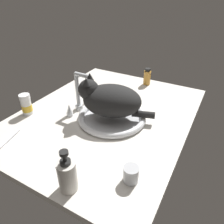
# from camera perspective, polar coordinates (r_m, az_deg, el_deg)

# --- Properties ---
(countertop) EXTENTS (1.03, 0.81, 0.03)m
(countertop) POSITION_cam_1_polar(r_m,az_deg,el_deg) (1.09, -1.55, -0.95)
(countertop) COLOR silver
(countertop) RESTS_ON ground
(sink_basin) EXTENTS (0.33, 0.33, 0.03)m
(sink_basin) POSITION_cam_1_polar(r_m,az_deg,el_deg) (1.03, -0.00, -1.28)
(sink_basin) COLOR white
(sink_basin) RESTS_ON countertop
(faucet) EXTENTS (0.19, 0.11, 0.21)m
(faucet) POSITION_cam_1_polar(r_m,az_deg,el_deg) (1.09, -8.86, 4.39)
(faucet) COLOR silver
(faucet) RESTS_ON countertop
(cat) EXTENTS (0.27, 0.36, 0.19)m
(cat) POSITION_cam_1_polar(r_m,az_deg,el_deg) (0.98, -0.98, 3.42)
(cat) COLOR black
(cat) RESTS_ON sink_basin
(metal_jar) EXTENTS (0.05, 0.05, 0.06)m
(metal_jar) POSITION_cam_1_polar(r_m,az_deg,el_deg) (0.73, 5.13, -16.40)
(metal_jar) COLOR #B2B5BA
(metal_jar) RESTS_ON countertop
(soap_pump_bottle) EXTENTS (0.06, 0.06, 0.16)m
(soap_pump_bottle) POSITION_cam_1_polar(r_m,az_deg,el_deg) (0.70, -11.96, -16.35)
(soap_pump_bottle) COLOR silver
(soap_pump_bottle) RESTS_ON countertop
(pill_bottle) EXTENTS (0.05, 0.05, 0.11)m
(pill_bottle) POSITION_cam_1_polar(r_m,az_deg,el_deg) (1.13, -22.12, 1.74)
(pill_bottle) COLOR white
(pill_bottle) RESTS_ON countertop
(amber_bottle) EXTENTS (0.04, 0.04, 0.11)m
(amber_bottle) POSITION_cam_1_polar(r_m,az_deg,el_deg) (1.39, 9.46, 9.32)
(amber_bottle) COLOR gold
(amber_bottle) RESTS_ON countertop
(toothbrush) EXTENTS (0.18, 0.05, 0.02)m
(toothbrush) POSITION_cam_1_polar(r_m,az_deg,el_deg) (0.99, -26.95, -7.37)
(toothbrush) COLOR silver
(toothbrush) RESTS_ON countertop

